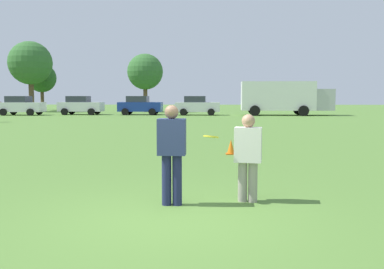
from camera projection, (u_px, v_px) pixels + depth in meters
ground_plane at (169, 219)px, 6.64m from camera, size 161.77×161.77×0.00m
player_thrower at (172, 149)px, 7.39m from camera, size 0.49×0.29×1.74m
player_defender at (248, 153)px, 7.64m from camera, size 0.51×0.35×1.57m
frisbee at (211, 137)px, 7.53m from camera, size 0.27×0.27×0.09m
traffic_cone at (231, 147)px, 13.91m from camera, size 0.32×0.32×0.48m
parked_car_mid_left at (21, 105)px, 41.10m from camera, size 4.26×2.33×1.82m
parked_car_center at (80, 105)px, 42.08m from camera, size 4.26×2.33×1.82m
parked_car_mid_right at (140, 105)px, 41.88m from camera, size 4.26×2.33×1.82m
parked_car_near_right at (197, 105)px, 41.22m from camera, size 4.26×2.33×1.82m
box_truck at (284, 97)px, 40.71m from camera, size 8.58×3.21×3.18m
tree_center_elm at (42, 78)px, 54.48m from camera, size 3.62×3.62×5.89m
tree_east_birch at (30, 63)px, 49.51m from camera, size 4.97×4.97×8.08m
tree_east_oak at (145, 72)px, 48.73m from camera, size 4.05×4.05×6.58m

